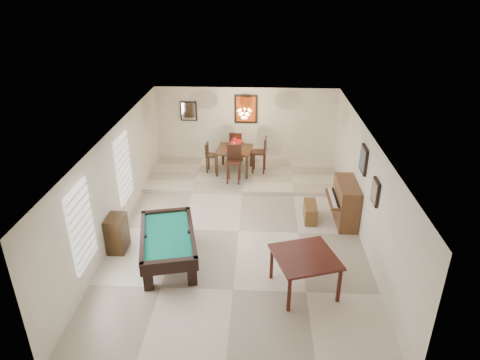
# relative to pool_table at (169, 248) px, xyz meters

# --- Properties ---
(ground_plane) EXTENTS (6.00, 9.00, 0.02)m
(ground_plane) POSITION_rel_pool_table_xyz_m (1.50, 1.35, -0.37)
(ground_plane) COLOR beige
(wall_back) EXTENTS (6.00, 0.04, 2.60)m
(wall_back) POSITION_rel_pool_table_xyz_m (1.50, 5.85, 0.94)
(wall_back) COLOR silver
(wall_back) RESTS_ON ground_plane
(wall_front) EXTENTS (6.00, 0.04, 2.60)m
(wall_front) POSITION_rel_pool_table_xyz_m (1.50, -3.15, 0.94)
(wall_front) COLOR silver
(wall_front) RESTS_ON ground_plane
(wall_left) EXTENTS (0.04, 9.00, 2.60)m
(wall_left) POSITION_rel_pool_table_xyz_m (-1.50, 1.35, 0.94)
(wall_left) COLOR silver
(wall_left) RESTS_ON ground_plane
(wall_right) EXTENTS (0.04, 9.00, 2.60)m
(wall_right) POSITION_rel_pool_table_xyz_m (4.50, 1.35, 0.94)
(wall_right) COLOR silver
(wall_right) RESTS_ON ground_plane
(ceiling) EXTENTS (6.00, 9.00, 0.04)m
(ceiling) POSITION_rel_pool_table_xyz_m (1.50, 1.35, 2.24)
(ceiling) COLOR white
(ceiling) RESTS_ON wall_back
(dining_step) EXTENTS (6.00, 2.50, 0.12)m
(dining_step) POSITION_rel_pool_table_xyz_m (1.50, 4.60, -0.30)
(dining_step) COLOR beige
(dining_step) RESTS_ON ground_plane
(window_left_front) EXTENTS (0.06, 1.00, 1.70)m
(window_left_front) POSITION_rel_pool_table_xyz_m (-1.47, -0.85, 1.04)
(window_left_front) COLOR white
(window_left_front) RESTS_ON wall_left
(window_left_rear) EXTENTS (0.06, 1.00, 1.70)m
(window_left_rear) POSITION_rel_pool_table_xyz_m (-1.47, 1.95, 1.04)
(window_left_rear) COLOR white
(window_left_rear) RESTS_ON wall_left
(pool_table) EXTENTS (1.63, 2.36, 0.72)m
(pool_table) POSITION_rel_pool_table_xyz_m (0.00, 0.00, 0.00)
(pool_table) COLOR black
(pool_table) RESTS_ON ground_plane
(square_table) EXTENTS (1.50, 1.50, 0.82)m
(square_table) POSITION_rel_pool_table_xyz_m (2.94, -0.79, 0.05)
(square_table) COLOR #35120D
(square_table) RESTS_ON ground_plane
(upright_piano) EXTENTS (0.75, 1.33, 1.11)m
(upright_piano) POSITION_rel_pool_table_xyz_m (4.10, 1.99, 0.20)
(upright_piano) COLOR brown
(upright_piano) RESTS_ON ground_plane
(piano_bench) EXTENTS (0.33, 0.81, 0.45)m
(piano_bench) POSITION_rel_pool_table_xyz_m (3.35, 2.04, -0.14)
(piano_bench) COLOR brown
(piano_bench) RESTS_ON ground_plane
(apothecary_chest) EXTENTS (0.39, 0.58, 0.88)m
(apothecary_chest) POSITION_rel_pool_table_xyz_m (-1.28, 0.42, 0.08)
(apothecary_chest) COLOR black
(apothecary_chest) RESTS_ON ground_plane
(dining_table) EXTENTS (1.21, 1.21, 0.90)m
(dining_table) POSITION_rel_pool_table_xyz_m (1.17, 4.77, 0.21)
(dining_table) COLOR black
(dining_table) RESTS_ON dining_step
(flower_vase) EXTENTS (0.18, 0.18, 0.25)m
(flower_vase) POSITION_rel_pool_table_xyz_m (1.17, 4.77, 0.79)
(flower_vase) COLOR red
(flower_vase) RESTS_ON dining_table
(dining_chair_south) EXTENTS (0.45, 0.45, 1.15)m
(dining_chair_south) POSITION_rel_pool_table_xyz_m (1.20, 3.98, 0.34)
(dining_chair_south) COLOR black
(dining_chair_south) RESTS_ON dining_step
(dining_chair_north) EXTENTS (0.45, 0.45, 1.10)m
(dining_chair_north) POSITION_rel_pool_table_xyz_m (1.20, 5.53, 0.31)
(dining_chair_north) COLOR black
(dining_chair_north) RESTS_ON dining_step
(dining_chair_west) EXTENTS (0.39, 0.39, 0.97)m
(dining_chair_west) POSITION_rel_pool_table_xyz_m (0.46, 4.73, 0.25)
(dining_chair_west) COLOR black
(dining_chair_west) RESTS_ON dining_step
(dining_chair_east) EXTENTS (0.47, 0.47, 1.17)m
(dining_chair_east) POSITION_rel_pool_table_xyz_m (1.96, 4.79, 0.35)
(dining_chair_east) COLOR black
(dining_chair_east) RESTS_ON dining_step
(chandelier) EXTENTS (0.44, 0.44, 0.60)m
(chandelier) POSITION_rel_pool_table_xyz_m (1.50, 4.55, 1.84)
(chandelier) COLOR #FFE5B2
(chandelier) RESTS_ON ceiling
(back_painting) EXTENTS (0.75, 0.06, 0.95)m
(back_painting) POSITION_rel_pool_table_xyz_m (1.50, 5.81, 1.54)
(back_painting) COLOR #D84C14
(back_painting) RESTS_ON wall_back
(back_mirror) EXTENTS (0.55, 0.06, 0.65)m
(back_mirror) POSITION_rel_pool_table_xyz_m (-0.40, 5.81, 1.44)
(back_mirror) COLOR white
(back_mirror) RESTS_ON wall_back
(right_picture_upper) EXTENTS (0.06, 0.55, 0.65)m
(right_picture_upper) POSITION_rel_pool_table_xyz_m (4.46, 1.65, 1.54)
(right_picture_upper) COLOR slate
(right_picture_upper) RESTS_ON wall_right
(right_picture_lower) EXTENTS (0.06, 0.45, 0.55)m
(right_picture_lower) POSITION_rel_pool_table_xyz_m (4.46, 0.35, 1.34)
(right_picture_lower) COLOR gray
(right_picture_lower) RESTS_ON wall_right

